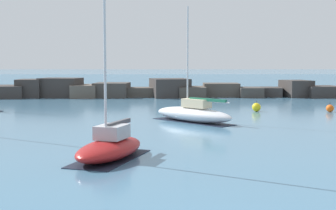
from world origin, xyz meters
TOP-DOWN VIEW (x-y plane):
  - open_sea_beyond at (0.00, 110.91)m, footprint 400.00×116.00m
  - breakwater_jetty at (-2.45, 50.61)m, footprint 67.87×7.26m
  - sailboat_moored_2 at (-3.55, 11.51)m, footprint 3.83×5.72m
  - sailboat_moored_3 at (1.30, 24.99)m, footprint 6.38×6.73m
  - mooring_buoy_orange_near at (7.64, 32.34)m, footprint 0.79×0.79m
  - mooring_buoy_far_side at (14.20, 31.76)m, footprint 0.68×0.68m

SIDE VIEW (x-z plane):
  - open_sea_beyond at x=0.00m, z-range 0.00..0.01m
  - mooring_buoy_far_side at x=14.20m, z-range -0.10..0.78m
  - mooring_buoy_orange_near at x=7.64m, z-range -0.10..0.89m
  - sailboat_moored_2 at x=-3.55m, z-range -4.35..5.51m
  - sailboat_moored_3 at x=1.30m, z-range -3.68..4.99m
  - breakwater_jetty at x=-2.45m, z-range -0.30..2.19m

